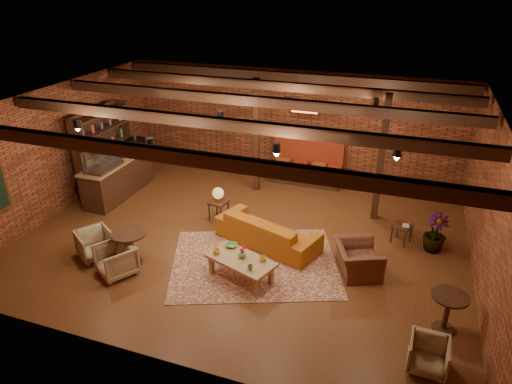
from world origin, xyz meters
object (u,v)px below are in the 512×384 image
(round_table_right, at_px, (448,307))
(plant_tall, at_px, (442,197))
(armchair_right, at_px, (358,255))
(round_table_left, at_px, (130,243))
(coffee_table, at_px, (240,261))
(side_table_book, at_px, (402,227))
(side_table_lamp, at_px, (218,196))
(sofa, at_px, (268,230))
(armchair_far, at_px, (429,354))
(armchair_b, at_px, (116,258))
(armchair_a, at_px, (95,243))

(round_table_right, height_order, plant_tall, plant_tall)
(armchair_right, bearing_deg, round_table_left, 82.45)
(coffee_table, height_order, side_table_book, coffee_table)
(round_table_left, bearing_deg, side_table_lamp, 67.10)
(sofa, bearing_deg, plant_tall, -146.49)
(side_table_lamp, xyz_separation_m, armchair_far, (5.01, -3.33, -0.38))
(armchair_far, xyz_separation_m, plant_tall, (0.09, 3.64, 1.03))
(armchair_b, bearing_deg, side_table_book, 62.63)
(side_table_lamp, height_order, round_table_left, side_table_lamp)
(coffee_table, xyz_separation_m, armchair_b, (-2.48, -0.70, -0.06))
(armchair_far, bearing_deg, side_table_book, 101.71)
(coffee_table, relative_size, armchair_right, 1.57)
(sofa, distance_m, round_table_left, 3.04)
(coffee_table, xyz_separation_m, armchair_right, (2.21, 0.99, 0.01))
(armchair_right, distance_m, plant_tall, 2.25)
(coffee_table, distance_m, side_table_lamp, 2.52)
(round_table_left, distance_m, armchair_b, 0.45)
(side_table_lamp, height_order, armchair_far, side_table_lamp)
(side_table_lamp, distance_m, plant_tall, 5.15)
(armchair_a, height_order, armchair_far, armchair_a)
(round_table_left, distance_m, armchair_far, 6.10)
(side_table_book, distance_m, armchair_far, 3.81)
(armchair_right, relative_size, armchair_far, 1.62)
(round_table_right, relative_size, armchair_far, 1.21)
(sofa, bearing_deg, armchair_a, 45.71)
(armchair_b, xyz_separation_m, side_table_book, (5.49, 3.22, 0.04))
(armchair_a, relative_size, plant_tall, 0.26)
(armchair_b, height_order, armchair_right, armchair_right)
(coffee_table, height_order, plant_tall, plant_tall)
(sofa, relative_size, side_table_book, 4.66)
(armchair_far, bearing_deg, armchair_a, 174.74)
(sofa, relative_size, plant_tall, 0.91)
(armchair_right, bearing_deg, armchair_far, -170.63)
(armchair_b, bearing_deg, side_table_lamp, 100.89)
(sofa, height_order, side_table_book, sofa)
(sofa, height_order, coffee_table, coffee_table)
(sofa, xyz_separation_m, side_table_lamp, (-1.50, 0.65, 0.33))
(coffee_table, distance_m, plant_tall, 4.51)
(armchair_a, xyz_separation_m, armchair_far, (6.92, -0.93, -0.04))
(armchair_right, height_order, round_table_right, armchair_right)
(side_table_lamp, height_order, armchair_b, side_table_lamp)
(round_table_left, relative_size, armchair_far, 1.25)
(armchair_a, bearing_deg, sofa, -29.01)
(coffee_table, bearing_deg, armchair_right, 24.10)
(armchair_b, bearing_deg, sofa, 71.76)
(round_table_right, distance_m, plant_tall, 2.76)
(armchair_far, bearing_deg, round_table_right, 77.26)
(coffee_table, distance_m, armchair_b, 2.58)
(side_table_lamp, bearing_deg, armchair_a, -128.45)
(armchair_a, xyz_separation_m, armchair_b, (0.81, -0.39, 0.02))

